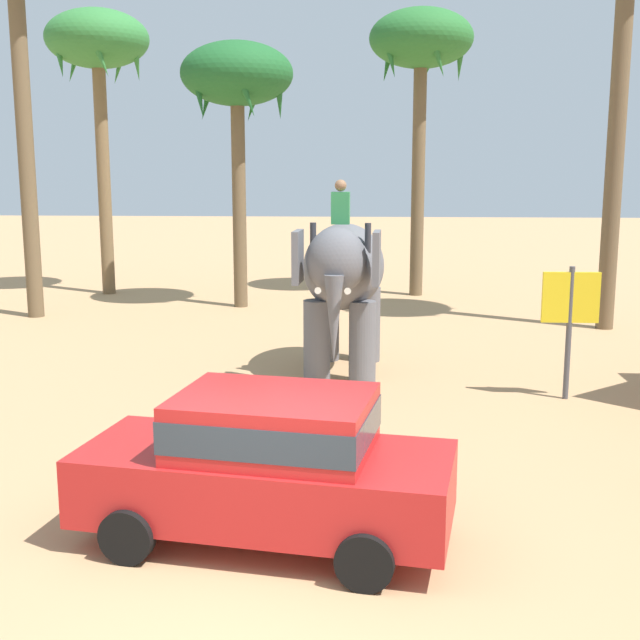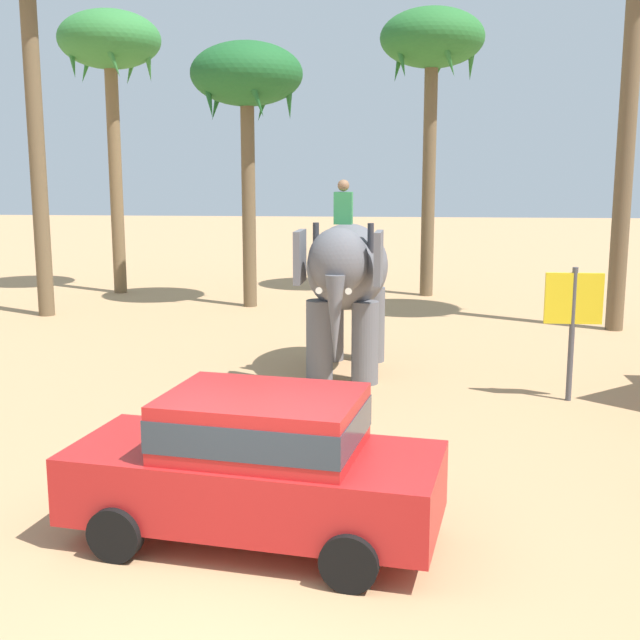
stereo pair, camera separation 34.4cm
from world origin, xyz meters
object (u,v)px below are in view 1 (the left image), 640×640
palm_tree_left_of_road (421,48)px  signboard_yellow (570,306)px  car_sedan_foreground (268,462)px  palm_tree_leaning_seaward (98,48)px  palm_tree_behind_elephant (237,81)px  elephant_with_mahout (343,276)px

palm_tree_left_of_road → signboard_yellow: size_ratio=3.70×
palm_tree_left_of_road → signboard_yellow: bearing=-80.2°
car_sedan_foreground → palm_tree_leaning_seaward: (-7.46, 17.77, 6.79)m
palm_tree_behind_elephant → palm_tree_left_of_road: 6.01m
car_sedan_foreground → palm_tree_left_of_road: 19.44m
palm_tree_leaning_seaward → signboard_yellow: size_ratio=3.71×
elephant_with_mahout → palm_tree_left_of_road: bearing=79.1°
car_sedan_foreground → elephant_with_mahout: elephant_with_mahout is taller
palm_tree_behind_elephant → palm_tree_left_of_road: bearing=25.6°
elephant_with_mahout → signboard_yellow: bearing=-21.2°
elephant_with_mahout → palm_tree_left_of_road: (2.01, 10.42, 5.69)m
car_sedan_foreground → palm_tree_behind_elephant: 16.69m
elephant_with_mahout → palm_tree_left_of_road: size_ratio=0.44×
palm_tree_left_of_road → palm_tree_leaning_seaward: (-10.03, -0.27, 0.03)m
car_sedan_foreground → elephant_with_mahout: bearing=85.8°
elephant_with_mahout → palm_tree_leaning_seaward: palm_tree_leaning_seaward is taller
elephant_with_mahout → palm_tree_left_of_road: 12.04m
palm_tree_behind_elephant → signboard_yellow: (7.38, -9.46, -4.80)m
car_sedan_foreground → elephant_with_mahout: size_ratio=1.11×
palm_tree_leaning_seaward → car_sedan_foreground: bearing=-67.2°
palm_tree_behind_elephant → elephant_with_mahout: bearing=-67.3°
palm_tree_behind_elephant → signboard_yellow: bearing=-52.0°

